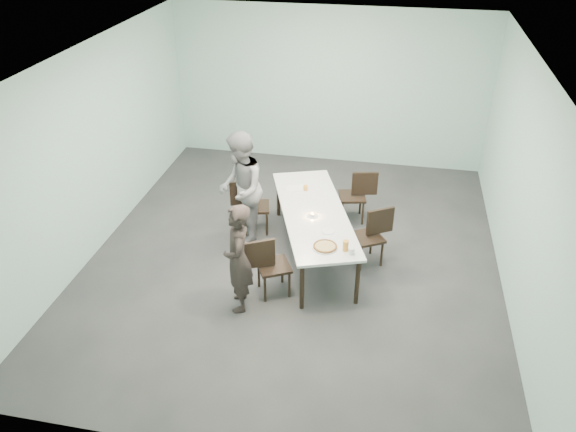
% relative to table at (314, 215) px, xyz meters
% --- Properties ---
extents(ground, '(7.00, 7.00, 0.00)m').
position_rel_table_xyz_m(ground, '(-0.26, -0.10, -0.69)').
color(ground, '#333335').
rests_on(ground, ground).
extents(room_shell, '(6.02, 7.02, 3.01)m').
position_rel_table_xyz_m(room_shell, '(-0.26, -0.10, 1.33)').
color(room_shell, '#A7D2CB').
rests_on(room_shell, ground).
extents(table, '(1.70, 2.75, 0.75)m').
position_rel_table_xyz_m(table, '(0.00, 0.00, 0.00)').
color(table, white).
rests_on(table, ground).
extents(chair_near_left, '(0.65, 0.57, 0.87)m').
position_rel_table_xyz_m(chair_near_left, '(-0.46, -1.04, -0.19)').
color(chair_near_left, black).
rests_on(chair_near_left, ground).
extents(chair_far_left, '(0.65, 0.50, 0.87)m').
position_rel_table_xyz_m(chair_far_left, '(-1.08, 0.48, -0.19)').
color(chair_far_left, black).
rests_on(chair_far_left, ground).
extents(chair_near_right, '(0.64, 0.58, 0.87)m').
position_rel_table_xyz_m(chair_near_right, '(0.87, -0.01, -0.19)').
color(chair_near_right, black).
rests_on(chair_near_right, ground).
extents(chair_far_right, '(0.64, 0.50, 0.87)m').
position_rel_table_xyz_m(chair_far_right, '(0.55, 1.15, -0.19)').
color(chair_far_right, black).
rests_on(chair_far_right, ground).
extents(diner_near, '(0.50, 0.63, 1.53)m').
position_rel_table_xyz_m(diner_near, '(-0.76, -1.38, 0.07)').
color(diner_near, black).
rests_on(diner_near, ground).
extents(diner_far, '(0.86, 1.00, 1.78)m').
position_rel_table_xyz_m(diner_far, '(-1.16, 0.22, 0.20)').
color(diner_far, gray).
rests_on(diner_far, ground).
extents(pizza, '(0.34, 0.34, 0.04)m').
position_rel_table_xyz_m(pizza, '(0.29, -0.90, 0.08)').
color(pizza, white).
rests_on(pizza, table).
extents(side_plate, '(0.18, 0.18, 0.01)m').
position_rel_table_xyz_m(side_plate, '(0.27, -0.50, 0.06)').
color(side_plate, white).
rests_on(side_plate, table).
extents(beer_glass, '(0.08, 0.08, 0.15)m').
position_rel_table_xyz_m(beer_glass, '(0.56, -0.91, 0.13)').
color(beer_glass, orange).
rests_on(beer_glass, table).
extents(water_tumbler, '(0.08, 0.08, 0.09)m').
position_rel_table_xyz_m(water_tumbler, '(0.64, -0.97, 0.10)').
color(water_tumbler, silver).
rests_on(water_tumbler, table).
extents(tealight, '(0.06, 0.06, 0.05)m').
position_rel_table_xyz_m(tealight, '(-0.00, -0.14, 0.08)').
color(tealight, silver).
rests_on(tealight, table).
extents(amber_tumbler, '(0.07, 0.07, 0.08)m').
position_rel_table_xyz_m(amber_tumbler, '(-0.23, 0.62, 0.10)').
color(amber_tumbler, orange).
rests_on(amber_tumbler, table).
extents(menu, '(0.36, 0.31, 0.01)m').
position_rel_table_xyz_m(menu, '(-0.39, 0.65, 0.06)').
color(menu, silver).
rests_on(menu, table).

